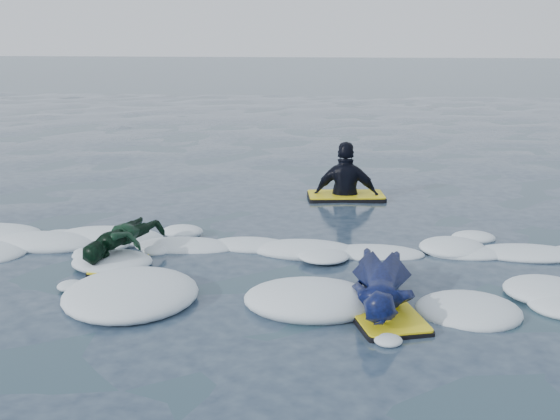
{
  "coord_description": "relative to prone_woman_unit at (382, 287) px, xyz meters",
  "views": [
    {
      "loc": [
        1.61,
        -6.4,
        2.52
      ],
      "look_at": [
        0.76,
        1.6,
        0.44
      ],
      "focal_mm": 45.0,
      "sensor_mm": 36.0,
      "label": 1
    }
  ],
  "objects": [
    {
      "name": "ground",
      "position": [
        -1.91,
        0.25,
        -0.21
      ],
      "size": [
        120.0,
        120.0,
        0.0
      ],
      "primitive_type": "plane",
      "color": "#162435",
      "rests_on": "ground"
    },
    {
      "name": "foam_band",
      "position": [
        -1.91,
        1.28,
        -0.21
      ],
      "size": [
        12.0,
        3.1,
        0.3
      ],
      "primitive_type": null,
      "color": "white",
      "rests_on": "ground"
    },
    {
      "name": "prone_woman_unit",
      "position": [
        0.0,
        0.0,
        0.0
      ],
      "size": [
        0.88,
        1.66,
        0.42
      ],
      "rotation": [
        0.0,
        0.0,
        1.87
      ],
      "color": "black",
      "rests_on": "ground"
    },
    {
      "name": "prone_child_unit",
      "position": [
        -2.8,
        1.02,
        0.01
      ],
      "size": [
        0.91,
        1.24,
        0.44
      ],
      "rotation": [
        0.0,
        0.0,
        1.45
      ],
      "color": "black",
      "rests_on": "ground"
    },
    {
      "name": "waiting_rider_unit",
      "position": [
        -0.39,
        4.3,
        -0.19
      ],
      "size": [
        1.23,
        0.79,
        1.74
      ],
      "rotation": [
        0.0,
        0.0,
        0.13
      ],
      "color": "black",
      "rests_on": "ground"
    }
  ]
}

